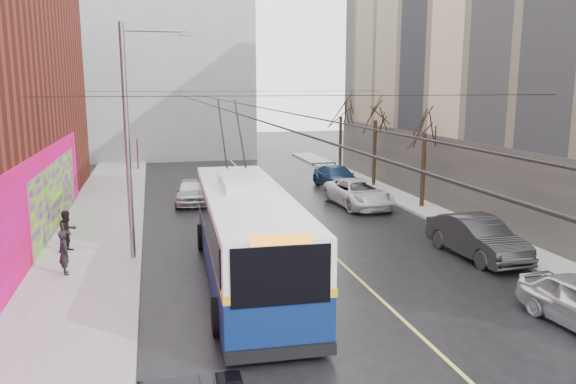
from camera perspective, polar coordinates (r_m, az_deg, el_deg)
name	(u,v)px	position (r m, az deg, el deg)	size (l,w,h in m)	color
ground	(387,363)	(14.63, 10.06, -16.76)	(140.00, 140.00, 0.00)	black
sidewalk_left	(93,248)	(24.88, -19.23, -5.36)	(4.00, 60.00, 0.15)	gray
sidewalk_right	(459,224)	(28.62, 17.02, -3.16)	(2.00, 60.00, 0.15)	gray
lane_line	(300,225)	(27.57, 1.26, -3.36)	(0.12, 50.00, 0.01)	#BFB74C
building_far	(142,61)	(56.87, -14.60, 12.71)	(20.50, 12.10, 18.00)	gray
streetlight_pole	(131,137)	(21.93, -15.62, 5.45)	(2.65, 0.60, 9.00)	slate
catenary_wires	(213,96)	(26.76, -7.63, 9.64)	(18.00, 60.00, 0.22)	black
tree_near	(425,119)	(31.38, 13.79, 7.25)	(3.20, 3.20, 6.40)	black
tree_mid	(376,108)	(37.72, 8.90, 8.38)	(3.20, 3.20, 6.68)	black
tree_far	(341,106)	(44.27, 5.40, 8.65)	(3.20, 3.20, 6.57)	black
pigeons_flying	(205,56)	(22.17, -8.41, 13.47)	(1.94, 4.12, 1.46)	slate
trolleybus	(247,233)	(19.50, -4.21, -4.19)	(3.38, 13.02, 6.12)	#0A1C4C
parked_car_b	(477,237)	(23.52, 18.67, -4.38)	(1.73, 4.95, 1.63)	#2B2B2E
parked_car_c	(358,193)	(31.91, 7.15, -0.12)	(2.50, 5.43, 1.51)	silver
parked_car_d	(337,177)	(37.45, 5.00, 1.50)	(2.05, 5.04, 1.46)	navy
following_car	(190,191)	(32.94, -9.88, 0.08)	(1.69, 4.20, 1.43)	silver
pedestrian_a	(65,253)	(21.37, -21.76, -5.74)	(0.57, 0.38, 1.57)	black
pedestrian_b	(68,231)	(24.21, -21.48, -3.71)	(0.82, 0.64, 1.68)	black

